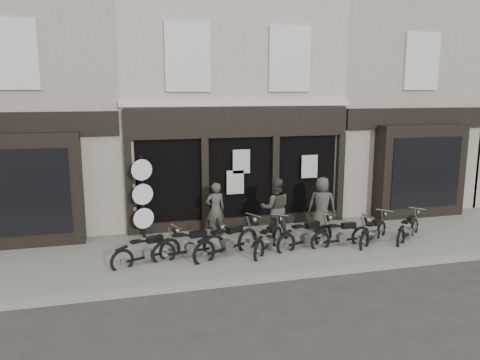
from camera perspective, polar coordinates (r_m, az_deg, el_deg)
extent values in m
plane|color=#2D2B28|center=(12.58, 3.49, -9.79)|extent=(90.00, 90.00, 0.00)
cube|color=slate|center=(13.37, 2.27, -8.24)|extent=(30.00, 4.20, 0.12)
cube|color=gray|center=(11.46, 5.47, -11.59)|extent=(30.00, 0.25, 0.13)
cube|color=#BDB3A2|center=(17.58, -2.55, 9.75)|extent=(7.20, 6.00, 8.20)
cube|color=black|center=(14.61, 0.05, 6.99)|extent=(7.10, 0.18, 0.90)
cube|color=black|center=(14.93, -0.01, -0.48)|extent=(6.50, 0.10, 2.95)
cube|color=black|center=(15.17, 0.06, -5.28)|extent=(7.10, 0.20, 0.44)
cube|color=beige|center=(14.61, 0.02, 9.35)|extent=(7.30, 0.22, 0.18)
cube|color=beige|center=(14.32, -6.39, 14.66)|extent=(1.35, 0.12, 2.00)
cube|color=black|center=(14.35, -6.41, 14.65)|extent=(1.05, 0.06, 1.70)
cube|color=beige|center=(15.13, 6.08, 14.46)|extent=(1.35, 0.12, 2.00)
cube|color=black|center=(15.16, 6.04, 14.45)|extent=(1.05, 0.06, 1.70)
cube|color=black|center=(14.37, -13.36, -1.02)|extent=(0.22, 0.22, 3.00)
cube|color=black|center=(14.60, -4.30, -0.57)|extent=(0.22, 0.22, 3.00)
cube|color=black|center=(15.17, 4.27, -0.14)|extent=(0.22, 0.22, 3.00)
cube|color=black|center=(16.06, 12.06, 0.26)|extent=(0.22, 0.22, 3.00)
cube|color=beige|center=(14.63, 0.17, 2.27)|extent=(0.55, 0.04, 0.75)
cube|color=beige|center=(15.41, 8.46, 1.65)|extent=(0.55, 0.04, 0.75)
cube|color=beige|center=(14.69, -0.59, -0.27)|extent=(0.55, 0.04, 0.75)
cube|color=#9D9785|center=(17.38, -23.73, 8.85)|extent=(5.50, 6.00, 8.20)
cube|color=black|center=(14.34, -25.01, -1.16)|extent=(3.20, 0.70, 3.20)
cube|color=black|center=(14.00, -25.26, -1.45)|extent=(2.60, 0.06, 2.40)
cube|color=black|center=(14.40, -25.38, 6.10)|extent=(5.40, 0.16, 0.70)
cube|color=beige|center=(14.42, -25.99, 13.64)|extent=(1.30, 0.10, 1.90)
cube|color=black|center=(14.45, -25.97, 13.63)|extent=(1.00, 0.06, 1.60)
cube|color=#9D9785|center=(19.91, 15.87, 9.48)|extent=(5.50, 6.00, 8.20)
cube|color=black|center=(17.32, 21.06, 1.04)|extent=(3.20, 0.70, 3.20)
cube|color=black|center=(17.04, 21.74, 0.84)|extent=(2.60, 0.06, 2.40)
cube|color=black|center=(17.37, 20.88, 7.06)|extent=(5.40, 0.16, 0.70)
cube|color=beige|center=(17.38, 21.30, 13.32)|extent=(1.30, 0.10, 1.90)
cube|color=black|center=(17.41, 21.24, 13.32)|extent=(1.00, 0.06, 1.60)
torus|color=black|center=(12.56, -8.54, -8.44)|extent=(0.61, 0.32, 0.63)
torus|color=black|center=(12.01, -14.18, -9.57)|extent=(0.61, 0.32, 0.63)
cube|color=black|center=(12.28, -11.29, -9.16)|extent=(1.03, 0.47, 0.06)
cube|color=gray|center=(12.27, -11.22, -8.82)|extent=(0.27, 0.24, 0.24)
cube|color=black|center=(12.25, -10.35, -7.09)|extent=(0.45, 0.31, 0.16)
cube|color=black|center=(12.02, -12.55, -7.34)|extent=(0.33, 0.28, 0.06)
cylinder|color=gray|center=(12.47, -7.81, -5.62)|extent=(0.24, 0.50, 0.03)
torus|color=black|center=(12.69, -3.19, -8.07)|extent=(0.65, 0.20, 0.65)
torus|color=black|center=(12.28, -9.29, -8.86)|extent=(0.65, 0.20, 0.65)
cube|color=black|center=(12.48, -6.18, -8.64)|extent=(1.13, 0.24, 0.06)
cube|color=gray|center=(12.46, -6.10, -8.29)|extent=(0.26, 0.21, 0.25)
cube|color=black|center=(12.42, -5.13, -6.58)|extent=(0.46, 0.24, 0.16)
cube|color=black|center=(12.25, -7.51, -6.69)|extent=(0.32, 0.24, 0.06)
cylinder|color=gray|center=(12.57, -2.33, -5.23)|extent=(0.13, 0.55, 0.03)
torus|color=black|center=(13.01, 0.92, -7.43)|extent=(0.68, 0.41, 0.71)
torus|color=black|center=(12.08, -4.40, -8.93)|extent=(0.68, 0.41, 0.71)
cube|color=black|center=(12.54, -1.64, -8.34)|extent=(1.13, 0.63, 0.06)
cube|color=gray|center=(12.53, -1.56, -7.96)|extent=(0.31, 0.28, 0.27)
cube|color=black|center=(12.57, -0.70, -5.99)|extent=(0.51, 0.38, 0.18)
cube|color=black|center=(12.19, -2.77, -6.33)|extent=(0.38, 0.33, 0.06)
cylinder|color=gray|center=(12.97, 1.67, -4.30)|extent=(0.32, 0.56, 0.04)
torus|color=black|center=(13.51, 4.54, -6.96)|extent=(0.46, 0.53, 0.63)
torus|color=black|center=(12.33, 2.33, -8.70)|extent=(0.46, 0.53, 0.63)
cube|color=black|center=(12.92, 3.49, -7.94)|extent=(0.74, 0.87, 0.06)
cube|color=gray|center=(12.92, 3.52, -7.61)|extent=(0.27, 0.28, 0.24)
cube|color=black|center=(13.01, 3.90, -5.87)|extent=(0.39, 0.43, 0.16)
cube|color=black|center=(12.54, 3.04, -6.32)|extent=(0.32, 0.33, 0.06)
cylinder|color=gray|center=(13.52, 4.88, -4.27)|extent=(0.43, 0.37, 0.03)
torus|color=black|center=(13.75, 10.11, -6.71)|extent=(0.64, 0.30, 0.65)
torus|color=black|center=(12.86, 5.63, -7.85)|extent=(0.64, 0.30, 0.65)
cube|color=black|center=(13.31, 7.94, -7.43)|extent=(1.09, 0.43, 0.06)
cube|color=gray|center=(13.29, 8.01, -7.10)|extent=(0.28, 0.24, 0.25)
cube|color=black|center=(13.34, 8.79, -5.42)|extent=(0.47, 0.30, 0.16)
cube|color=black|center=(12.98, 7.05, -5.66)|extent=(0.34, 0.28, 0.06)
cylinder|color=gray|center=(13.72, 10.82, -4.03)|extent=(0.22, 0.54, 0.03)
torus|color=black|center=(13.96, 14.49, -6.71)|extent=(0.62, 0.14, 0.62)
torus|color=black|center=(13.28, 9.77, -7.42)|extent=(0.62, 0.14, 0.62)
cube|color=black|center=(13.62, 12.19, -7.21)|extent=(1.07, 0.15, 0.05)
cube|color=gray|center=(13.61, 12.26, -6.91)|extent=(0.23, 0.18, 0.24)
cube|color=black|center=(13.62, 13.10, -5.42)|extent=(0.43, 0.19, 0.15)
cube|color=black|center=(13.35, 11.27, -5.51)|extent=(0.29, 0.21, 0.05)
cylinder|color=gray|center=(13.91, 15.28, -4.26)|extent=(0.08, 0.53, 0.03)
torus|color=black|center=(14.70, 16.82, -5.96)|extent=(0.53, 0.44, 0.61)
torus|color=black|center=(13.53, 14.91, -7.31)|extent=(0.53, 0.44, 0.61)
cube|color=black|center=(14.12, 15.90, -6.74)|extent=(0.86, 0.70, 0.05)
cube|color=gray|center=(14.12, 15.94, -6.45)|extent=(0.27, 0.26, 0.23)
cube|color=black|center=(14.22, 16.32, -4.91)|extent=(0.42, 0.38, 0.15)
cube|color=black|center=(13.75, 15.59, -5.25)|extent=(0.32, 0.31, 0.05)
cylinder|color=gray|center=(14.72, 17.21, -3.56)|extent=(0.35, 0.43, 0.03)
torus|color=black|center=(15.30, 20.47, -5.54)|extent=(0.52, 0.44, 0.60)
torus|color=black|center=(14.11, 18.99, -6.80)|extent=(0.52, 0.44, 0.60)
cube|color=black|center=(14.71, 19.75, -6.28)|extent=(0.85, 0.70, 0.05)
cube|color=gray|center=(14.71, 19.79, -5.99)|extent=(0.27, 0.26, 0.23)
cube|color=black|center=(14.82, 20.11, -4.54)|extent=(0.41, 0.37, 0.15)
cube|color=black|center=(14.34, 19.55, -4.85)|extent=(0.32, 0.31, 0.05)
cylinder|color=gray|center=(15.33, 20.82, -3.26)|extent=(0.35, 0.42, 0.03)
imported|color=#403A35|center=(14.06, -3.00, -3.58)|extent=(0.64, 0.46, 1.63)
imported|color=#3C3831|center=(13.89, 4.32, -3.41)|extent=(0.98, 0.83, 1.80)
imported|color=#403C36|center=(14.71, 9.96, -2.92)|extent=(0.98, 0.83, 1.70)
cylinder|color=black|center=(14.38, -11.57, -7.20)|extent=(0.40, 0.40, 0.07)
cylinder|color=black|center=(14.04, -11.76, -2.34)|extent=(0.08, 0.08, 2.57)
cylinder|color=black|center=(13.84, -11.89, 1.23)|extent=(0.61, 0.21, 0.62)
cylinder|color=beige|center=(13.81, -11.89, 1.21)|extent=(0.61, 0.17, 0.62)
cylinder|color=black|center=(13.97, -11.78, -1.70)|extent=(0.61, 0.21, 0.62)
cylinder|color=beige|center=(13.95, -11.77, -1.73)|extent=(0.61, 0.17, 0.62)
cylinder|color=black|center=(14.15, -11.66, -4.57)|extent=(0.61, 0.21, 0.62)
cylinder|color=beige|center=(14.12, -11.66, -4.60)|extent=(0.61, 0.17, 0.62)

